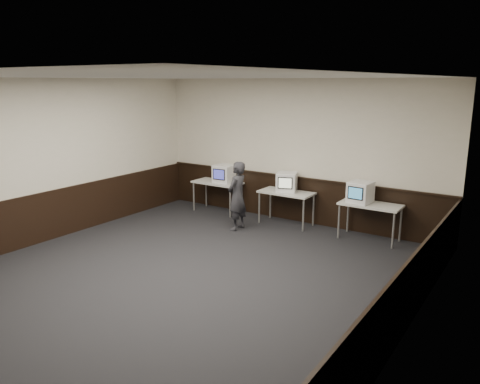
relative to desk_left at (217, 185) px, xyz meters
name	(u,v)px	position (x,y,z in m)	size (l,w,h in m)	color
floor	(180,279)	(1.90, -3.60, -0.68)	(8.00, 8.00, 0.00)	black
ceiling	(174,77)	(1.90, -3.60, 2.52)	(8.00, 8.00, 0.00)	white
back_wall	(296,151)	(1.90, 0.40, 0.92)	(7.00, 7.00, 0.00)	beige
left_wall	(42,162)	(-1.60, -3.60, 0.92)	(8.00, 8.00, 0.00)	beige
right_wall	(409,219)	(5.40, -3.60, 0.92)	(8.00, 8.00, 0.00)	beige
wainscot_back	(294,199)	(1.90, 0.38, -0.18)	(6.98, 0.04, 1.00)	black
wainscot_left	(48,216)	(-1.58, -3.60, -0.18)	(0.04, 7.98, 1.00)	black
wainscot_right	(400,306)	(5.38, -3.60, -0.18)	(0.04, 7.98, 1.00)	black
wainscot_rail	(294,177)	(1.90, 0.36, 0.34)	(6.98, 0.06, 0.04)	black
desk_left	(217,185)	(0.00, 0.00, 0.00)	(1.20, 0.60, 0.75)	silver
desk_center	(286,195)	(1.90, 0.00, 0.00)	(1.20, 0.60, 0.75)	silver
desk_right	(370,207)	(3.80, 0.00, 0.00)	(1.20, 0.60, 0.75)	silver
emac_left	(224,174)	(0.19, 0.01, 0.29)	(0.47, 0.50, 0.43)	white
emac_center	(287,182)	(1.89, 0.02, 0.29)	(0.55, 0.57, 0.43)	white
emac_right	(360,192)	(3.59, -0.03, 0.29)	(0.47, 0.50, 0.43)	white
person	(237,196)	(1.20, -0.92, 0.06)	(0.54, 0.36, 1.49)	#27272D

